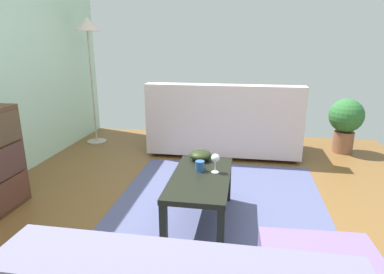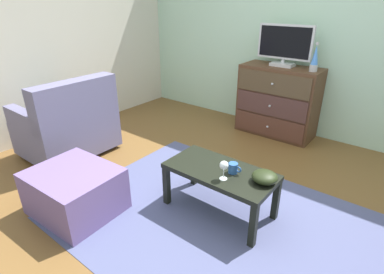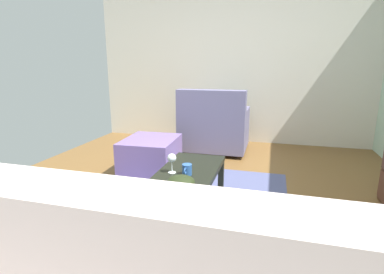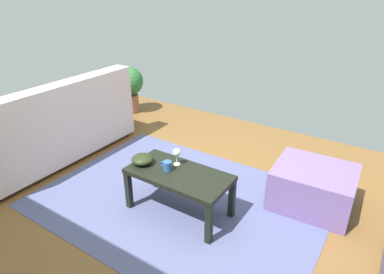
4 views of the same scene
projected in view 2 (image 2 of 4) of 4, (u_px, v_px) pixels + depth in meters
name	position (u px, v px, depth m)	size (l,w,h in m)	color
ground_plane	(212.00, 203.00, 2.77)	(5.70, 4.69, 0.05)	brown
wall_accent_rear	(311.00, 36.00, 3.74)	(5.70, 0.12, 2.51)	#B0D6BB
wall_plain_left	(39.00, 37.00, 3.69)	(0.12, 4.69, 2.51)	beige
area_rug	(219.00, 222.00, 2.50)	(2.60, 1.90, 0.01)	#4C5179
dresser	(278.00, 101.00, 3.97)	(0.99, 0.49, 0.91)	#50331F
tv	(285.00, 45.00, 3.69)	(0.68, 0.18, 0.50)	silver
lava_lamp	(315.00, 59.00, 3.47)	(0.09, 0.09, 0.33)	#B7B7BC
coffee_table	(220.00, 175.00, 2.50)	(0.91, 0.46, 0.41)	black
wine_glass	(224.00, 166.00, 2.30)	(0.07, 0.07, 0.16)	silver
mug	(233.00, 168.00, 2.41)	(0.11, 0.08, 0.08)	#2A5397
bowl_decorative	(265.00, 177.00, 2.29)	(0.20, 0.20, 0.09)	black
armchair	(69.00, 125.00, 3.46)	(0.80, 0.94, 0.92)	#332319
ottoman	(75.00, 191.00, 2.57)	(0.70, 0.60, 0.39)	slate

